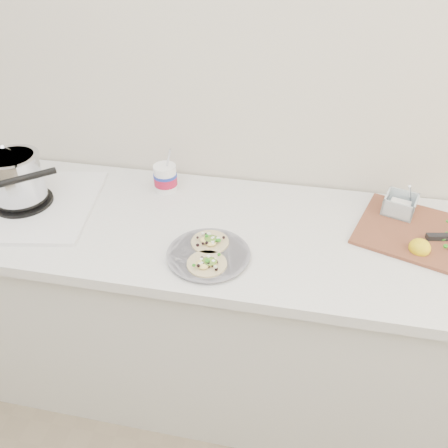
% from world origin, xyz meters
% --- Properties ---
extents(counter, '(2.44, 0.66, 0.90)m').
position_xyz_m(counter, '(0.00, 1.43, 0.45)').
color(counter, silver).
rests_on(counter, ground).
extents(stove, '(0.58, 0.55, 0.24)m').
position_xyz_m(stove, '(-0.54, 1.40, 0.98)').
color(stove, silver).
rests_on(stove, counter).
extents(taco_plate, '(0.26, 0.26, 0.04)m').
position_xyz_m(taco_plate, '(0.18, 1.25, 0.92)').
color(taco_plate, slate).
rests_on(taco_plate, counter).
extents(tub, '(0.09, 0.09, 0.20)m').
position_xyz_m(tub, '(-0.06, 1.61, 0.96)').
color(tub, white).
rests_on(tub, counter).
extents(cutboard, '(0.56, 0.47, 0.07)m').
position_xyz_m(cutboard, '(0.89, 1.50, 0.92)').
color(cutboard, brown).
rests_on(cutboard, counter).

